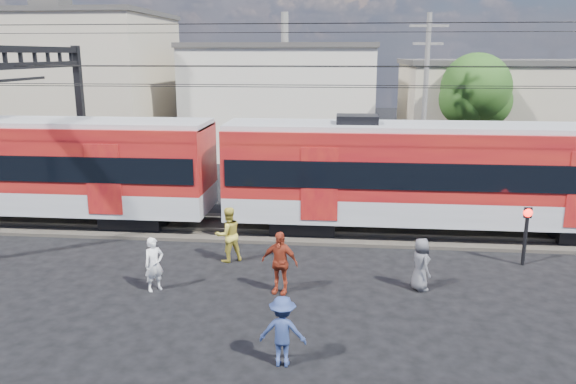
# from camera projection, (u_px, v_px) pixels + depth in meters

# --- Properties ---
(ground) EXTENTS (120.00, 120.00, 0.00)m
(ground) POSITION_uv_depth(u_px,v_px,m) (251.00, 328.00, 13.95)
(ground) COLOR black
(ground) RESTS_ON ground
(track_bed) EXTENTS (70.00, 3.40, 0.12)m
(track_bed) POSITION_uv_depth(u_px,v_px,m) (285.00, 229.00, 21.67)
(track_bed) COLOR #2D2823
(track_bed) RESTS_ON ground
(rail_near) EXTENTS (70.00, 0.12, 0.12)m
(rail_near) POSITION_uv_depth(u_px,v_px,m) (283.00, 232.00, 20.91)
(rail_near) COLOR #59544C
(rail_near) RESTS_ON track_bed
(rail_far) EXTENTS (70.00, 0.12, 0.12)m
(rail_far) POSITION_uv_depth(u_px,v_px,m) (287.00, 220.00, 22.36)
(rail_far) COLOR #59544C
(rail_far) RESTS_ON track_bed
(commuter_train) EXTENTS (50.30, 3.08, 4.17)m
(commuter_train) POSITION_uv_depth(u_px,v_px,m) (449.00, 173.00, 20.52)
(commuter_train) COLOR black
(commuter_train) RESTS_ON ground
(catenary) EXTENTS (70.00, 9.30, 7.52)m
(catenary) POSITION_uv_depth(u_px,v_px,m) (58.00, 94.00, 21.29)
(catenary) COLOR black
(catenary) RESTS_ON ground
(building_west) EXTENTS (14.28, 10.20, 9.30)m
(building_west) POSITION_uv_depth(u_px,v_px,m) (58.00, 84.00, 37.66)
(building_west) COLOR tan
(building_west) RESTS_ON ground
(building_midwest) EXTENTS (12.24, 12.24, 7.30)m
(building_midwest) POSITION_uv_depth(u_px,v_px,m) (285.00, 98.00, 39.36)
(building_midwest) COLOR beige
(building_midwest) RESTS_ON ground
(building_mideast) EXTENTS (16.32, 10.20, 6.30)m
(building_mideast) POSITION_uv_depth(u_px,v_px,m) (534.00, 111.00, 35.03)
(building_mideast) COLOR tan
(building_mideast) RESTS_ON ground
(utility_pole_mid) EXTENTS (1.80, 0.24, 8.50)m
(utility_pole_mid) POSITION_uv_depth(u_px,v_px,m) (425.00, 99.00, 26.78)
(utility_pole_mid) COLOR slate
(utility_pole_mid) RESTS_ON ground
(tree_near) EXTENTS (3.82, 3.64, 6.72)m
(tree_near) POSITION_uv_depth(u_px,v_px,m) (479.00, 93.00, 29.43)
(tree_near) COLOR #382619
(tree_near) RESTS_ON ground
(pedestrian_a) EXTENTS (0.68, 0.67, 1.58)m
(pedestrian_a) POSITION_uv_depth(u_px,v_px,m) (154.00, 264.00, 16.02)
(pedestrian_a) COLOR white
(pedestrian_a) RESTS_ON ground
(pedestrian_b) EXTENTS (1.12, 1.07, 1.83)m
(pedestrian_b) POSITION_uv_depth(u_px,v_px,m) (228.00, 234.00, 18.27)
(pedestrian_b) COLOR gold
(pedestrian_b) RESTS_ON ground
(pedestrian_c) EXTENTS (1.06, 0.64, 1.59)m
(pedestrian_c) POSITION_uv_depth(u_px,v_px,m) (283.00, 331.00, 12.13)
(pedestrian_c) COLOR navy
(pedestrian_c) RESTS_ON ground
(pedestrian_d) EXTENTS (1.14, 0.68, 1.82)m
(pedestrian_d) POSITION_uv_depth(u_px,v_px,m) (280.00, 262.00, 15.81)
(pedestrian_d) COLOR maroon
(pedestrian_d) RESTS_ON ground
(pedestrian_e) EXTENTS (0.74, 0.89, 1.55)m
(pedestrian_e) POSITION_uv_depth(u_px,v_px,m) (421.00, 264.00, 16.05)
(pedestrian_e) COLOR #4F4F54
(pedestrian_e) RESTS_ON ground
(crossing_signal) EXTENTS (0.28, 0.28, 1.93)m
(crossing_signal) POSITION_uv_depth(u_px,v_px,m) (527.00, 225.00, 17.81)
(crossing_signal) COLOR black
(crossing_signal) RESTS_ON ground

